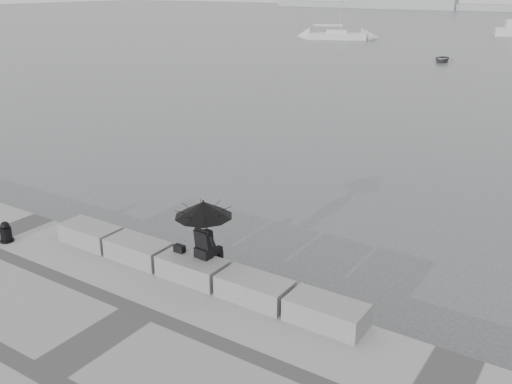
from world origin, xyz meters
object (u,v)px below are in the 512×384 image
Objects in this scene: seated_person at (203,215)px; sailboat_left at (336,35)px; dinghy at (442,59)px; mooring_bollard at (6,233)px.

sailboat_left reaches higher than seated_person.
sailboat_left is at bearing 132.09° from dinghy.
seated_person is 65.25m from sailboat_left.
sailboat_left is (-25.59, 60.01, -1.51)m from seated_person.
seated_person reaches higher than mooring_bollard.
sailboat_left reaches higher than mooring_bollard.
seated_person is at bearing 14.02° from mooring_bollard.
dinghy is (17.89, -14.70, -0.28)m from sailboat_left.
mooring_bollard is at bearing -95.80° from dinghy.
sailboat_left reaches higher than dinghy.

